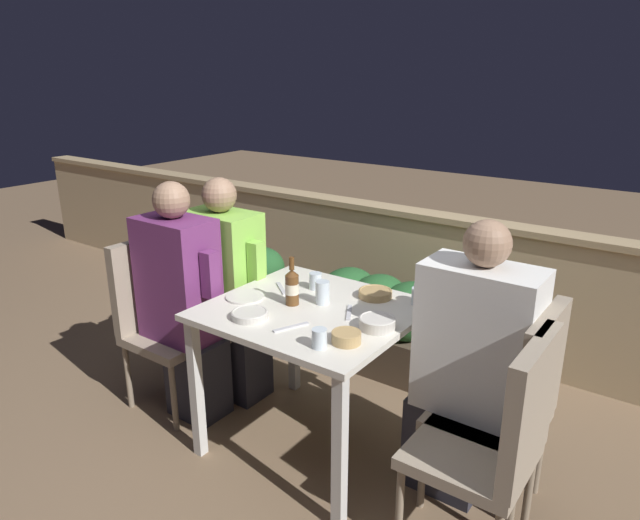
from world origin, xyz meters
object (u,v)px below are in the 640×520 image
chair_left_near (160,310)px  potted_plant (262,281)px  person_white_polo (468,366)px  chair_left_far (204,296)px  chair_right_far (515,398)px  person_purple_stripe (184,302)px  person_green_blouse (228,290)px  beer_bottle (292,287)px  chair_right_near (500,434)px

chair_left_near → potted_plant: chair_left_near is taller
person_white_polo → potted_plant: person_white_polo is taller
chair_left_far → potted_plant: 0.73m
chair_left_far → chair_right_far: 1.85m
person_purple_stripe → chair_right_far: (1.69, 0.25, -0.10)m
chair_left_near → person_white_polo: bearing=8.5°
chair_left_far → person_green_blouse: size_ratio=0.74×
person_purple_stripe → beer_bottle: (0.65, 0.11, 0.20)m
chair_right_far → beer_bottle: (-1.04, -0.14, 0.30)m
chair_left_near → person_purple_stripe: bearing=0.0°
person_green_blouse → beer_bottle: 0.66m
chair_right_near → chair_right_far: bearing=96.8°
person_purple_stripe → chair_right_near: (1.72, -0.02, -0.10)m
chair_left_near → person_green_blouse: size_ratio=0.74×
person_green_blouse → potted_plant: 0.82m
chair_right_near → chair_left_near: bearing=179.5°
chair_right_near → person_white_polo: person_white_polo is taller
chair_left_near → person_purple_stripe: 0.23m
person_green_blouse → chair_right_near: person_green_blouse is taller
person_white_polo → potted_plant: bearing=158.0°
person_purple_stripe → potted_plant: (-0.32, 0.98, -0.25)m
person_green_blouse → beer_bottle: (0.60, -0.17, 0.21)m
person_purple_stripe → chair_left_far: size_ratio=1.36×
chair_left_far → chair_right_far: bearing=-1.0°
person_white_polo → potted_plant: (-1.80, 0.73, -0.24)m
person_purple_stripe → beer_bottle: size_ratio=5.48×
chair_left_near → chair_right_far: 1.92m
person_white_polo → beer_bottle: 0.87m
chair_left_far → beer_bottle: beer_bottle is taller
person_white_polo → beer_bottle: size_ratio=5.41×
chair_left_far → beer_bottle: (0.81, -0.17, 0.30)m
person_green_blouse → person_white_polo: (1.43, -0.03, -0.01)m
person_purple_stripe → chair_left_far: person_purple_stripe is taller
chair_left_near → chair_right_near: 1.93m
beer_bottle → potted_plant: bearing=138.1°
beer_bottle → potted_plant: (-0.97, 0.87, -0.45)m
person_purple_stripe → chair_right_near: bearing=-0.6°
chair_left_far → chair_right_far: size_ratio=1.00×
person_green_blouse → chair_right_near: 1.70m
chair_right_far → potted_plant: (-2.01, 0.73, -0.16)m
chair_left_near → potted_plant: 1.00m
chair_right_far → person_white_polo: (-0.21, -0.00, 0.08)m
chair_left_near → person_green_blouse: person_green_blouse is taller
chair_left_far → chair_right_near: (1.88, -0.30, 0.00)m
person_white_polo → chair_right_far: bearing=0.0°
beer_bottle → person_white_polo: bearing=9.5°
person_white_polo → potted_plant: size_ratio=1.97×
person_purple_stripe → person_green_blouse: size_ratio=1.01×
person_green_blouse → chair_right_far: size_ratio=1.34×
chair_left_far → person_white_polo: size_ratio=0.74×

